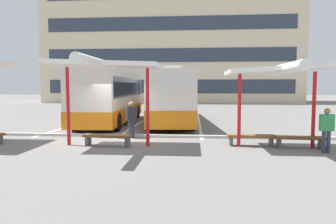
{
  "coord_description": "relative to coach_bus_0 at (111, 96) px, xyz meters",
  "views": [
    {
      "loc": [
        3.55,
        -13.33,
        2.35
      ],
      "look_at": [
        2.2,
        2.88,
        1.03
      ],
      "focal_mm": 32.93,
      "sensor_mm": 36.0,
      "label": 1
    }
  ],
  "objects": [
    {
      "name": "terminal_building",
      "position": [
        1.79,
        30.56,
        7.11
      ],
      "size": [
        38.17,
        12.18,
        20.48
      ],
      "color": "beige",
      "rests_on": "ground"
    },
    {
      "name": "waiting_passenger_0",
      "position": [
        10.04,
        -8.12,
        -0.85
      ],
      "size": [
        0.46,
        0.22,
        1.61
      ],
      "color": "#33384C",
      "rests_on": "ground"
    },
    {
      "name": "lane_stripe_2",
      "position": [
        5.68,
        1.14,
        -1.76
      ],
      "size": [
        0.16,
        14.0,
        0.01
      ],
      "primitive_type": "cube",
      "color": "white",
      "rests_on": "ground"
    },
    {
      "name": "bench_4",
      "position": [
        9.4,
        -7.3,
        -1.42
      ],
      "size": [
        1.87,
        0.5,
        0.45
      ],
      "color": "brown",
      "rests_on": "ground"
    },
    {
      "name": "lane_stripe_0",
      "position": [
        -2.17,
        1.14,
        -1.76
      ],
      "size": [
        0.16,
        14.0,
        0.01
      ],
      "primitive_type": "cube",
      "color": "white",
      "rests_on": "ground"
    },
    {
      "name": "platform_kerb",
      "position": [
        1.76,
        -5.22,
        -1.7
      ],
      "size": [
        44.0,
        0.24,
        0.12
      ],
      "primitive_type": "cube",
      "color": "#ADADA8",
      "rests_on": "ground"
    },
    {
      "name": "bench_3",
      "position": [
        7.6,
        -7.02,
        -1.42
      ],
      "size": [
        1.87,
        0.43,
        0.45
      ],
      "color": "brown",
      "rests_on": "ground"
    },
    {
      "name": "ground_plane",
      "position": [
        1.76,
        -6.11,
        -1.76
      ],
      "size": [
        160.0,
        160.0,
        0.0
      ],
      "primitive_type": "plane",
      "color": "slate"
    },
    {
      "name": "waiting_passenger_1",
      "position": [
        2.42,
        -5.47,
        -0.79
      ],
      "size": [
        0.52,
        0.48,
        1.68
      ],
      "color": "#33384C",
      "rests_on": "ground"
    },
    {
      "name": "waiting_shelter_2",
      "position": [
        8.5,
        -7.46,
        1.17
      ],
      "size": [
        3.83,
        4.24,
        3.21
      ],
      "color": "red",
      "rests_on": "ground"
    },
    {
      "name": "coach_bus_0",
      "position": [
        0.0,
        0.0,
        0.0
      ],
      "size": [
        2.83,
        10.23,
        3.81
      ],
      "color": "silver",
      "rests_on": "ground"
    },
    {
      "name": "coach_bus_1",
      "position": [
        3.59,
        1.63,
        -0.1
      ],
      "size": [
        3.84,
        12.71,
        3.63
      ],
      "color": "silver",
      "rests_on": "ground"
    },
    {
      "name": "waiting_shelter_1",
      "position": [
        1.88,
        -7.71,
        1.37
      ],
      "size": [
        4.23,
        4.56,
        3.38
      ],
      "color": "red",
      "rests_on": "ground"
    },
    {
      "name": "lane_stripe_1",
      "position": [
        1.76,
        1.14,
        -1.76
      ],
      "size": [
        0.16,
        14.0,
        0.01
      ],
      "primitive_type": "cube",
      "color": "white",
      "rests_on": "ground"
    },
    {
      "name": "bench_2",
      "position": [
        1.88,
        -7.5,
        -1.42
      ],
      "size": [
        2.02,
        0.68,
        0.45
      ],
      "color": "brown",
      "rests_on": "ground"
    }
  ]
}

